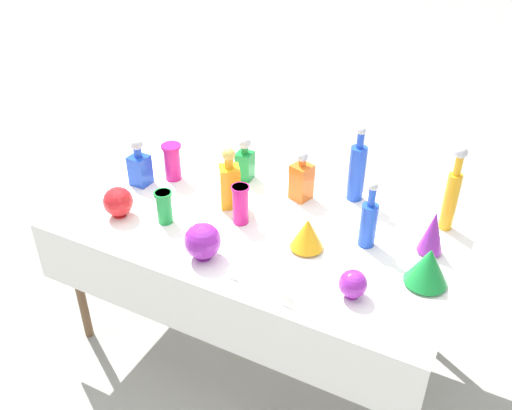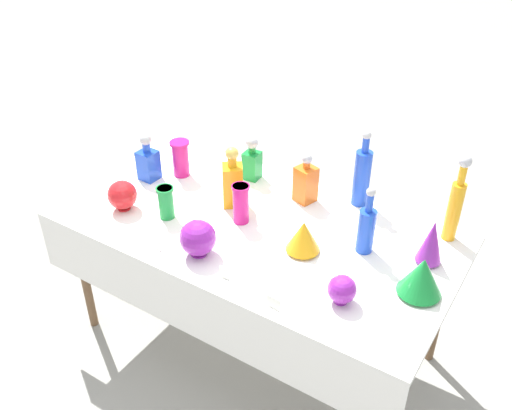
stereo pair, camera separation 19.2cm
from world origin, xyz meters
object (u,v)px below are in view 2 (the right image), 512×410
at_px(tall_bottle_0, 366,227).
at_px(slender_vase_1, 166,201).
at_px(fluted_vase_1, 303,236).
at_px(round_bowl_1, 122,195).
at_px(square_decanter_0, 252,160).
at_px(fluted_vase_0, 422,276).
at_px(slender_vase_2, 181,157).
at_px(round_bowl_2, 198,238).
at_px(square_decanter_1, 306,182).
at_px(round_bowl_0, 342,289).
at_px(tall_bottle_2, 362,176).
at_px(square_decanter_2, 148,161).
at_px(square_decanter_3, 233,181).
at_px(tall_bottle_1, 456,203).
at_px(fluted_vase_2, 431,242).
at_px(slender_vase_0, 241,203).

distance_m(tall_bottle_0, slender_vase_1, 0.91).
relative_size(fluted_vase_1, round_bowl_1, 1.03).
relative_size(square_decanter_0, fluted_vase_0, 1.36).
bearing_deg(slender_vase_2, round_bowl_2, -45.01).
bearing_deg(square_decanter_1, square_decanter_0, 173.31).
relative_size(slender_vase_2, fluted_vase_1, 1.27).
xyz_separation_m(slender_vase_2, round_bowl_0, (1.11, -0.42, -0.04)).
bearing_deg(square_decanter_0, tall_bottle_2, 8.07).
distance_m(square_decanter_1, square_decanter_2, 0.81).
bearing_deg(square_decanter_0, fluted_vase_0, -20.72).
bearing_deg(tall_bottle_0, square_decanter_3, -179.51).
xyz_separation_m(slender_vase_1, slender_vase_2, (-0.19, 0.34, 0.02)).
xyz_separation_m(square_decanter_1, round_bowl_2, (-0.18, -0.61, -0.02)).
distance_m(tall_bottle_0, tall_bottle_2, 0.37).
relative_size(tall_bottle_1, round_bowl_1, 2.82).
distance_m(square_decanter_2, slender_vase_2, 0.16).
relative_size(slender_vase_2, fluted_vase_2, 0.94).
relative_size(slender_vase_1, slender_vase_2, 0.83).
bearing_deg(fluted_vase_1, square_decanter_2, 173.70).
bearing_deg(square_decanter_3, fluted_vase_1, -17.12).
relative_size(tall_bottle_1, tall_bottle_2, 1.07).
xyz_separation_m(fluted_vase_2, round_bowl_2, (-0.83, -0.47, -0.02)).
height_order(square_decanter_3, fluted_vase_0, square_decanter_3).
bearing_deg(fluted_vase_1, slender_vase_2, 165.09).
xyz_separation_m(square_decanter_0, square_decanter_3, (0.06, -0.25, 0.02)).
relative_size(slender_vase_0, slender_vase_2, 1.00).
bearing_deg(tall_bottle_2, square_decanter_0, -171.93).
distance_m(tall_bottle_1, round_bowl_1, 1.50).
relative_size(square_decanter_3, slender_vase_0, 1.60).
xyz_separation_m(tall_bottle_1, fluted_vase_1, (-0.49, -0.43, -0.10)).
bearing_deg(slender_vase_0, round_bowl_2, -92.95).
distance_m(slender_vase_2, fluted_vase_0, 1.36).
relative_size(square_decanter_3, round_bowl_1, 2.09).
bearing_deg(slender_vase_2, tall_bottle_1, 8.80).
relative_size(round_bowl_1, round_bowl_2, 0.90).
relative_size(square_decanter_3, fluted_vase_1, 2.03).
bearing_deg(slender_vase_2, fluted_vase_1, -14.91).
bearing_deg(fluted_vase_2, slender_vase_1, -163.59).
xyz_separation_m(square_decanter_2, slender_vase_1, (0.30, -0.22, -0.01)).
relative_size(tall_bottle_2, round_bowl_0, 3.22).
distance_m(slender_vase_0, slender_vase_1, 0.35).
relative_size(tall_bottle_0, tall_bottle_2, 0.82).
relative_size(tall_bottle_2, round_bowl_1, 2.63).
xyz_separation_m(slender_vase_1, round_bowl_2, (0.29, -0.14, -0.00)).
relative_size(square_decanter_3, round_bowl_0, 2.56).
distance_m(tall_bottle_2, slender_vase_2, 0.92).
xyz_separation_m(slender_vase_0, fluted_vase_2, (0.82, 0.17, 0.00)).
relative_size(square_decanter_1, fluted_vase_2, 1.24).
distance_m(square_decanter_1, fluted_vase_0, 0.77).
distance_m(tall_bottle_2, square_decanter_2, 1.07).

